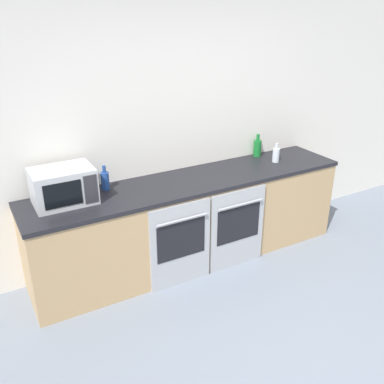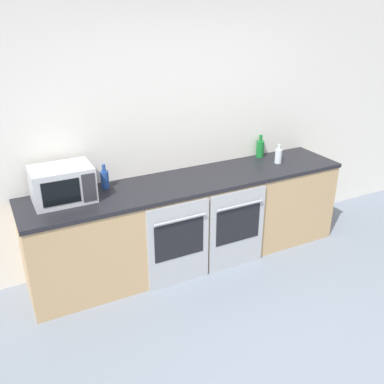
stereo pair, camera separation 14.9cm
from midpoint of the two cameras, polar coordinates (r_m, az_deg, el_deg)
ground_plane at (r=3.45m, az=14.23°, el=-22.29°), size 16.00×16.00×0.00m
wall_back at (r=4.30m, az=-3.39°, el=8.36°), size 10.00×0.06×2.60m
counter_back at (r=4.32m, az=-1.04°, el=-3.77°), size 3.24×0.67×0.88m
oven_left at (r=3.94m, az=-2.62°, el=-7.05°), size 0.61×0.06×0.83m
oven_right at (r=4.22m, az=5.06°, el=-4.87°), size 0.61×0.06×0.83m
microwave at (r=3.78m, az=-17.88°, el=0.76°), size 0.51×0.37×0.31m
bottle_clear at (r=4.65m, az=10.23°, el=4.92°), size 0.07×0.07×0.21m
bottle_blue at (r=3.98m, az=-12.57°, el=1.55°), size 0.08×0.08×0.23m
bottle_green at (r=4.80m, az=7.83°, el=5.90°), size 0.09×0.09×0.25m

